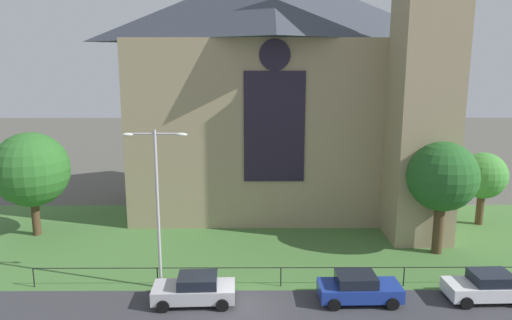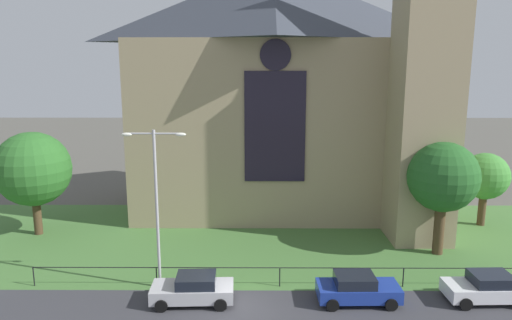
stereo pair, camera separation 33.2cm
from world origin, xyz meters
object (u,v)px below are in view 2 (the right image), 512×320
object	(u,v)px
tree_right_far	(485,177)
parked_car_silver	(193,289)
parked_car_white	(487,288)
streetlamp_near	(156,190)
tree_right_near	(443,178)
tree_left_far	(33,169)
church_building	(282,88)
parked_car_blue	(357,289)

from	to	relation	value
tree_right_far	parked_car_silver	world-z (taller)	tree_right_far
parked_car_white	tree_right_far	bearing A→B (deg)	-115.51
parked_car_white	streetlamp_near	bearing A→B (deg)	-6.66
tree_right_far	tree_right_near	world-z (taller)	tree_right_near
tree_right_far	streetlamp_near	xyz separation A→B (m)	(-22.60, -10.50, 1.72)
tree_right_near	parked_car_silver	xyz separation A→B (m)	(-15.05, -6.58, -4.34)
tree_right_near	streetlamp_near	world-z (taller)	streetlamp_near
tree_right_far	streetlamp_near	world-z (taller)	streetlamp_near
tree_left_far	church_building	bearing A→B (deg)	20.16
tree_right_near	tree_left_far	world-z (taller)	tree_left_far
parked_car_silver	tree_right_far	bearing A→B (deg)	-151.49
church_building	tree_right_far	distance (m)	17.11
parked_car_white	parked_car_blue	bearing A→B (deg)	-0.58
parked_car_silver	tree_left_far	bearing A→B (deg)	-40.72
tree_right_far	parked_car_white	distance (m)	13.46
tree_right_near	streetlamp_near	size ratio (longest dim) A/B	0.84
streetlamp_near	parked_car_blue	size ratio (longest dim) A/B	2.07
tree_left_far	parked_car_white	size ratio (longest dim) A/B	1.77
church_building	parked_car_silver	bearing A→B (deg)	-107.64
tree_left_far	streetlamp_near	xyz separation A→B (m)	(10.60, -8.35, 0.70)
tree_right_far	tree_right_near	bearing A→B (deg)	-134.03
tree_right_near	parked_car_white	bearing A→B (deg)	-88.43
church_building	parked_car_silver	distance (m)	19.93
church_building	streetlamp_near	distance (m)	17.35
parked_car_silver	tree_right_near	bearing A→B (deg)	-158.68
tree_right_far	parked_car_silver	xyz separation A→B (m)	(-20.51, -12.23, -3.07)
tree_right_far	parked_car_silver	bearing A→B (deg)	-149.20
parked_car_blue	tree_left_far	bearing A→B (deg)	153.64
tree_right_far	parked_car_blue	distance (m)	17.37
tree_right_far	tree_left_far	size ratio (longest dim) A/B	0.75
parked_car_blue	streetlamp_near	bearing A→B (deg)	170.10
streetlamp_near	parked_car_silver	size ratio (longest dim) A/B	2.06
tree_right_far	tree_left_far	xyz separation A→B (m)	(-33.21, -2.15, 1.02)
tree_left_far	parked_car_blue	distance (m)	23.74
streetlamp_near	parked_car_blue	bearing A→B (deg)	-8.79
tree_right_near	parked_car_silver	world-z (taller)	tree_right_near
streetlamp_near	parked_car_silver	bearing A→B (deg)	-39.51
tree_right_far	tree_right_near	xyz separation A→B (m)	(-5.46, -5.65, 1.26)
tree_right_near	streetlamp_near	xyz separation A→B (m)	(-17.14, -4.85, 0.45)
church_building	parked_car_white	world-z (taller)	church_building
church_building	tree_left_far	distance (m)	19.93
church_building	streetlamp_near	bearing A→B (deg)	-116.32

